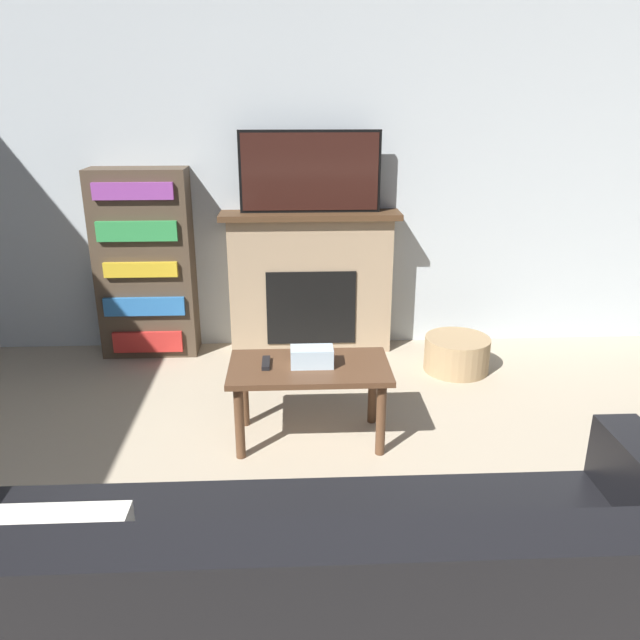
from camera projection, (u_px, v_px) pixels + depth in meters
name	position (u px, v px, depth m)	size (l,w,h in m)	color
wall_back	(326.00, 158.00, 4.30)	(6.93, 0.06, 2.70)	silver
fireplace	(311.00, 282.00, 4.44)	(1.24, 0.28, 1.01)	tan
tv	(310.00, 172.00, 4.16)	(0.95, 0.03, 0.54)	black
couch	(280.00, 622.00, 1.84)	(2.57, 0.94, 0.87)	black
coffee_table	(309.00, 378.00, 3.27)	(0.84, 0.46, 0.43)	brown
tissue_box	(312.00, 357.00, 3.22)	(0.22, 0.12, 0.10)	silver
remote_control	(266.00, 363.00, 3.24)	(0.04, 0.15, 0.02)	black
bookshelf	(145.00, 265.00, 4.32)	(0.66, 0.29, 1.31)	#4C3D2D
storage_basket	(457.00, 354.00, 4.20)	(0.43, 0.43, 0.23)	tan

